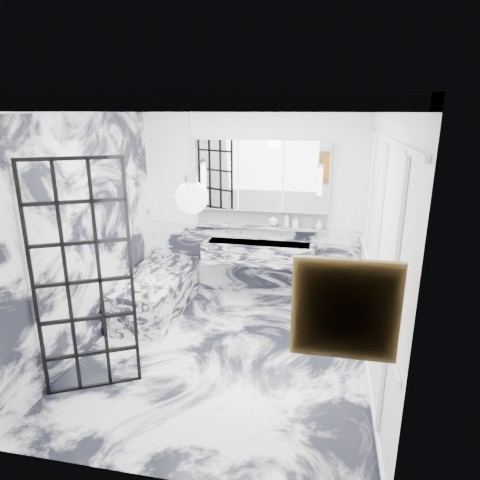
% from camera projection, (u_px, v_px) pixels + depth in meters
% --- Properties ---
extents(floor, '(3.60, 3.60, 0.00)m').
position_uv_depth(floor, '(224.00, 354.00, 4.96)').
color(floor, silver).
rests_on(floor, ground).
extents(ceiling, '(3.60, 3.60, 0.00)m').
position_uv_depth(ceiling, '(221.00, 100.00, 4.13)').
color(ceiling, white).
rests_on(ceiling, wall_back).
extents(wall_back, '(3.60, 0.00, 3.60)m').
position_uv_depth(wall_back, '(251.00, 203.00, 6.23)').
color(wall_back, white).
rests_on(wall_back, floor).
extents(wall_front, '(3.60, 0.00, 3.60)m').
position_uv_depth(wall_front, '(160.00, 315.00, 2.86)').
color(wall_front, white).
rests_on(wall_front, floor).
extents(wall_left, '(0.00, 3.60, 3.60)m').
position_uv_depth(wall_left, '(85.00, 230.00, 4.84)').
color(wall_left, white).
rests_on(wall_left, floor).
extents(wall_right, '(0.00, 3.60, 3.60)m').
position_uv_depth(wall_right, '(379.00, 247.00, 4.25)').
color(wall_right, white).
rests_on(wall_right, floor).
extents(marble_clad_back, '(3.18, 0.05, 1.05)m').
position_uv_depth(marble_clad_back, '(251.00, 260.00, 6.47)').
color(marble_clad_back, silver).
rests_on(marble_clad_back, floor).
extents(marble_clad_left, '(0.02, 3.56, 2.68)m').
position_uv_depth(marble_clad_left, '(87.00, 235.00, 4.86)').
color(marble_clad_left, silver).
rests_on(marble_clad_left, floor).
extents(panel_molding, '(0.03, 3.40, 2.30)m').
position_uv_depth(panel_molding, '(376.00, 257.00, 4.28)').
color(panel_molding, white).
rests_on(panel_molding, floor).
extents(soap_bottle_a, '(0.10, 0.10, 0.21)m').
position_uv_depth(soap_bottle_a, '(287.00, 220.00, 6.11)').
color(soap_bottle_a, '#8C5919').
rests_on(soap_bottle_a, ledge).
extents(soap_bottle_b, '(0.09, 0.09, 0.17)m').
position_uv_depth(soap_bottle_b, '(296.00, 222.00, 6.09)').
color(soap_bottle_b, '#4C4C51').
rests_on(soap_bottle_b, ledge).
extents(soap_bottle_c, '(0.11, 0.11, 0.14)m').
position_uv_depth(soap_bottle_c, '(319.00, 224.00, 6.03)').
color(soap_bottle_c, silver).
rests_on(soap_bottle_c, ledge).
extents(face_pot, '(0.13, 0.13, 0.13)m').
position_uv_depth(face_pot, '(273.00, 221.00, 6.15)').
color(face_pot, white).
rests_on(face_pot, ledge).
extents(amber_bottle, '(0.04, 0.04, 0.10)m').
position_uv_depth(amber_bottle, '(285.00, 224.00, 6.13)').
color(amber_bottle, '#8C5919').
rests_on(amber_bottle, ledge).
extents(flower_vase, '(0.08, 0.08, 0.12)m').
position_uv_depth(flower_vase, '(151.00, 293.00, 5.12)').
color(flower_vase, silver).
rests_on(flower_vase, bathtub).
extents(crittall_door, '(0.80, 0.44, 2.31)m').
position_uv_depth(crittall_door, '(84.00, 282.00, 4.04)').
color(crittall_door, black).
rests_on(crittall_door, floor).
extents(artwork, '(0.56, 0.05, 0.56)m').
position_uv_depth(artwork, '(345.00, 310.00, 2.63)').
color(artwork, '#C26C13').
rests_on(artwork, wall_front).
extents(pendant_light, '(0.26, 0.26, 0.26)m').
position_uv_depth(pendant_light, '(192.00, 197.00, 3.33)').
color(pendant_light, white).
rests_on(pendant_light, ceiling).
extents(trough_sink, '(1.60, 0.45, 0.30)m').
position_uv_depth(trough_sink, '(258.00, 253.00, 6.17)').
color(trough_sink, silver).
rests_on(trough_sink, wall_back).
extents(ledge, '(1.90, 0.14, 0.04)m').
position_uv_depth(ledge, '(260.00, 227.00, 6.23)').
color(ledge, silver).
rests_on(ledge, wall_back).
extents(subway_tile, '(1.90, 0.03, 0.23)m').
position_uv_depth(subway_tile, '(261.00, 217.00, 6.25)').
color(subway_tile, white).
rests_on(subway_tile, wall_back).
extents(mirror_cabinet, '(1.90, 0.16, 1.00)m').
position_uv_depth(mirror_cabinet, '(261.00, 175.00, 6.01)').
color(mirror_cabinet, white).
rests_on(mirror_cabinet, wall_back).
extents(sconce_left, '(0.07, 0.07, 0.40)m').
position_uv_depth(sconce_left, '(203.00, 178.00, 6.09)').
color(sconce_left, white).
rests_on(sconce_left, mirror_cabinet).
extents(sconce_right, '(0.07, 0.07, 0.40)m').
position_uv_depth(sconce_right, '(320.00, 181.00, 5.78)').
color(sconce_right, white).
rests_on(sconce_right, mirror_cabinet).
extents(bathtub, '(0.75, 1.65, 0.55)m').
position_uv_depth(bathtub, '(156.00, 293.00, 5.93)').
color(bathtub, silver).
rests_on(bathtub, floor).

